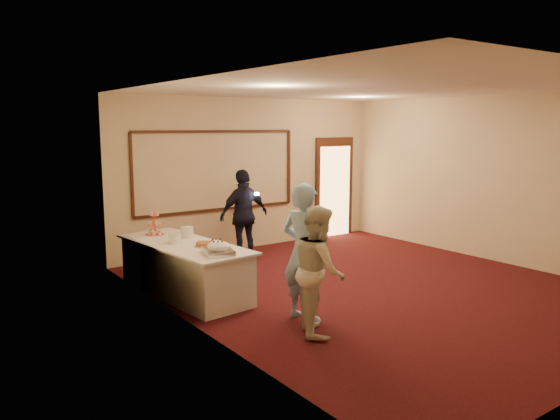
# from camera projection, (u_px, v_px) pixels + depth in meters

# --- Properties ---
(floor) EXTENTS (7.00, 7.00, 0.00)m
(floor) POSITION_uv_depth(u_px,v_px,m) (375.00, 287.00, 8.37)
(floor) COLOR black
(floor) RESTS_ON ground
(room_walls) EXTENTS (6.04, 7.04, 3.02)m
(room_walls) POSITION_uv_depth(u_px,v_px,m) (379.00, 155.00, 8.06)
(room_walls) COLOR beige
(room_walls) RESTS_ON floor
(wall_molding) EXTENTS (3.45, 0.04, 1.55)m
(wall_molding) POSITION_uv_depth(u_px,v_px,m) (218.00, 171.00, 10.46)
(wall_molding) COLOR #381810
(wall_molding) RESTS_ON room_walls
(doorway) EXTENTS (1.05, 0.07, 2.20)m
(doorway) POSITION_uv_depth(u_px,v_px,m) (334.00, 188.00, 12.21)
(doorway) COLOR #381810
(doorway) RESTS_ON floor
(buffet_table) EXTENTS (1.19, 2.52, 0.77)m
(buffet_table) POSITION_uv_depth(u_px,v_px,m) (185.00, 269.00, 7.97)
(buffet_table) COLOR silver
(buffet_table) RESTS_ON floor
(pavlova_tray) EXTENTS (0.48, 0.57, 0.19)m
(pavlova_tray) POSITION_uv_depth(u_px,v_px,m) (218.00, 248.00, 7.23)
(pavlova_tray) COLOR #AFB1B6
(pavlova_tray) RESTS_ON buffet_table
(cupcake_stand) EXTENTS (0.28, 0.28, 0.42)m
(cupcake_stand) POSITION_uv_depth(u_px,v_px,m) (155.00, 225.00, 8.49)
(cupcake_stand) COLOR #EB4649
(cupcake_stand) RESTS_ON buffet_table
(plate_stack_a) EXTENTS (0.18, 0.18, 0.15)m
(plate_stack_a) POSITION_uv_depth(u_px,v_px,m) (175.00, 238.00, 7.88)
(plate_stack_a) COLOR white
(plate_stack_a) RESTS_ON buffet_table
(plate_stack_b) EXTENTS (0.20, 0.20, 0.16)m
(plate_stack_b) POSITION_uv_depth(u_px,v_px,m) (187.00, 232.00, 8.30)
(plate_stack_b) COLOR white
(plate_stack_b) RESTS_ON buffet_table
(tart) EXTENTS (0.30, 0.30, 0.06)m
(tart) POSITION_uv_depth(u_px,v_px,m) (205.00, 244.00, 7.70)
(tart) COLOR white
(tart) RESTS_ON buffet_table
(man) EXTENTS (0.59, 0.74, 1.76)m
(man) POSITION_uv_depth(u_px,v_px,m) (304.00, 252.00, 6.87)
(man) COLOR #8FC1F3
(man) RESTS_ON floor
(woman) EXTENTS (0.87, 0.94, 1.54)m
(woman) POSITION_uv_depth(u_px,v_px,m) (319.00, 270.00, 6.46)
(woman) COLOR silver
(woman) RESTS_ON floor
(guest) EXTENTS (0.99, 0.42, 1.68)m
(guest) POSITION_uv_depth(u_px,v_px,m) (244.00, 215.00, 9.96)
(guest) COLOR black
(guest) RESTS_ON floor
(camera_flash) EXTENTS (0.07, 0.05, 0.05)m
(camera_flash) POSITION_uv_depth(u_px,v_px,m) (257.00, 194.00, 9.81)
(camera_flash) COLOR white
(camera_flash) RESTS_ON guest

